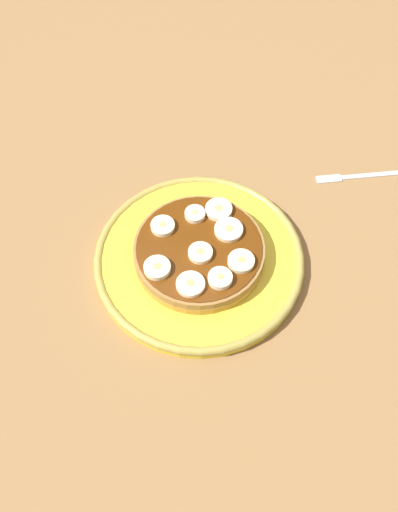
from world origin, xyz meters
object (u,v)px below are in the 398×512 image
(banana_slice_2, at_px, (164,225))
(banana_slice_3, at_px, (241,261))
(banana_slice_1, at_px, (157,268))
(banana_slice_5, at_px, (190,285))
(plate, at_px, (199,260))
(pancake_stack, at_px, (199,249))
(banana_slice_4, at_px, (219,210))
(banana_slice_6, at_px, (229,230))
(banana_slice_7, at_px, (195,214))
(banana_slice_8, at_px, (220,279))
(banana_slice_0, at_px, (200,253))
(fork, at_px, (356,176))

(banana_slice_2, xyz_separation_m, banana_slice_3, (0.11, 0.00, -0.00))
(banana_slice_1, relative_size, banana_slice_5, 0.95)
(banana_slice_2, xyz_separation_m, banana_slice_5, (0.08, -0.06, -0.00))
(plate, relative_size, pancake_stack, 1.62)
(banana_slice_1, relative_size, banana_slice_4, 0.95)
(banana_slice_6, xyz_separation_m, banana_slice_7, (-0.05, -0.00, 0.00))
(banana_slice_1, distance_m, banana_slice_6, 0.10)
(banana_slice_2, height_order, banana_slice_7, same)
(pancake_stack, bearing_deg, banana_slice_6, 59.20)
(banana_slice_1, height_order, banana_slice_8, same)
(banana_slice_3, height_order, banana_slice_4, same)
(banana_slice_4, height_order, banana_slice_5, same)
(banana_slice_0, relative_size, banana_slice_7, 1.15)
(plate, distance_m, banana_slice_6, 0.05)
(pancake_stack, bearing_deg, banana_slice_4, 95.86)
(banana_slice_0, xyz_separation_m, banana_slice_4, (-0.02, 0.07, -0.00))
(banana_slice_7, relative_size, fork, 0.25)
(banana_slice_3, bearing_deg, fork, 77.31)
(plate, relative_size, banana_slice_4, 7.73)
(banana_slice_2, bearing_deg, banana_slice_0, -10.90)
(banana_slice_1, distance_m, banana_slice_7, 0.09)
(banana_slice_5, distance_m, fork, 0.31)
(banana_slice_3, distance_m, banana_slice_7, 0.09)
(plate, relative_size, banana_slice_6, 7.43)
(banana_slice_0, bearing_deg, banana_slice_4, 103.13)
(banana_slice_5, xyz_separation_m, banana_slice_8, (0.03, 0.03, 0.00))
(plate, relative_size, banana_slice_5, 7.74)
(banana_slice_1, xyz_separation_m, banana_slice_8, (0.07, 0.03, 0.00))
(banana_slice_0, bearing_deg, plate, 130.96)
(fork, bearing_deg, banana_slice_4, -122.65)
(banana_slice_5, relative_size, banana_slice_6, 0.96)
(fork, bearing_deg, banana_slice_1, -114.05)
(banana_slice_0, bearing_deg, banana_slice_8, -24.69)
(pancake_stack, distance_m, banana_slice_4, 0.06)
(banana_slice_0, xyz_separation_m, banana_slice_1, (-0.03, -0.05, 0.00))
(fork, bearing_deg, banana_slice_0, -111.88)
(banana_slice_3, xyz_separation_m, banana_slice_7, (-0.09, 0.03, 0.00))
(plate, height_order, banana_slice_6, banana_slice_6)
(banana_slice_4, xyz_separation_m, banana_slice_8, (0.06, -0.09, 0.00))
(plate, xyz_separation_m, banana_slice_3, (0.06, 0.01, 0.03))
(pancake_stack, height_order, banana_slice_0, banana_slice_0)
(banana_slice_2, bearing_deg, banana_slice_7, 54.67)
(banana_slice_8, bearing_deg, banana_slice_5, -135.02)
(pancake_stack, height_order, banana_slice_2, banana_slice_2)
(banana_slice_1, relative_size, banana_slice_3, 1.00)
(banana_slice_1, height_order, banana_slice_7, same)
(banana_slice_7, distance_m, banana_slice_8, 0.10)
(pancake_stack, xyz_separation_m, banana_slice_8, (0.05, -0.03, 0.02))
(banana_slice_0, bearing_deg, banana_slice_6, 77.05)
(plate, distance_m, banana_slice_1, 0.07)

